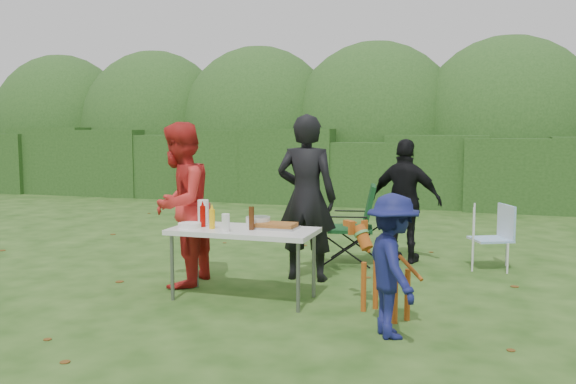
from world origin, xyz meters
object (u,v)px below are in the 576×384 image
(child, at_px, (393,266))
(mustard_bottle, at_px, (212,219))
(person_red_jacket, at_px, (180,204))
(dog, at_px, (385,273))
(person_cook, at_px, (306,198))
(beer_bottle, at_px, (252,218))
(camping_chair, at_px, (350,224))
(lawn_chair, at_px, (490,237))
(ketchup_bottle, at_px, (203,216))
(folding_table, at_px, (243,234))
(person_black_puffy, at_px, (405,201))
(paper_towel_roll, at_px, (203,212))

(child, bearing_deg, mustard_bottle, 46.25)
(person_red_jacket, bearing_deg, dog, 75.90)
(person_cook, bearing_deg, person_red_jacket, 27.48)
(beer_bottle, bearing_deg, person_red_jacket, 161.06)
(camping_chair, relative_size, lawn_chair, 1.28)
(ketchup_bottle, bearing_deg, beer_bottle, -2.61)
(person_cook, distance_m, person_red_jacket, 1.45)
(folding_table, distance_m, person_black_puffy, 2.67)
(dog, relative_size, ketchup_bottle, 4.00)
(person_black_puffy, height_order, ketchup_bottle, person_black_puffy)
(folding_table, relative_size, camping_chair, 1.42)
(dog, xyz_separation_m, camping_chair, (-0.79, 2.10, 0.11))
(person_red_jacket, xyz_separation_m, child, (2.53, -0.98, -0.31))
(person_black_puffy, distance_m, mustard_bottle, 2.92)
(camping_chair, height_order, paper_towel_roll, camping_chair)
(child, height_order, beer_bottle, child)
(person_black_puffy, bearing_deg, child, 105.13)
(dog, height_order, camping_chair, camping_chair)
(lawn_chair, distance_m, ketchup_bottle, 3.70)
(paper_towel_roll, bearing_deg, ketchup_bottle, -65.50)
(person_black_puffy, bearing_deg, folding_table, 69.00)
(child, relative_size, lawn_chair, 1.49)
(folding_table, bearing_deg, dog, -5.03)
(dog, distance_m, lawn_chair, 2.55)
(dog, bearing_deg, person_red_jacket, 28.67)
(folding_table, bearing_deg, beer_bottle, -21.02)
(folding_table, bearing_deg, person_black_puffy, 58.99)
(person_black_puffy, relative_size, lawn_chair, 1.99)
(paper_towel_roll, bearing_deg, mustard_bottle, -49.56)
(ketchup_bottle, bearing_deg, camping_chair, 59.78)
(beer_bottle, bearing_deg, person_black_puffy, 61.44)
(folding_table, xyz_separation_m, person_cook, (0.39, 0.99, 0.28))
(person_cook, xyz_separation_m, mustard_bottle, (-0.70, -1.08, -0.13))
(mustard_bottle, xyz_separation_m, beer_bottle, (0.42, 0.05, 0.02))
(beer_bottle, bearing_deg, folding_table, 158.98)
(dog, bearing_deg, folding_table, 33.92)
(folding_table, bearing_deg, mustard_bottle, -162.82)
(mustard_bottle, height_order, beer_bottle, beer_bottle)
(person_cook, xyz_separation_m, dog, (1.10, -1.12, -0.55))
(person_red_jacket, distance_m, person_black_puffy, 3.01)
(person_black_puffy, distance_m, ketchup_bottle, 2.94)
(lawn_chair, distance_m, mustard_bottle, 3.64)
(ketchup_bottle, bearing_deg, person_cook, 49.86)
(person_black_puffy, bearing_deg, paper_towel_roll, 57.76)
(camping_chair, bearing_deg, folding_table, 58.92)
(beer_bottle, bearing_deg, paper_towel_roll, 161.36)
(ketchup_bottle, bearing_deg, mustard_bottle, -28.86)
(camping_chair, distance_m, lawn_chair, 1.77)
(dog, distance_m, ketchup_bottle, 2.00)
(person_red_jacket, relative_size, paper_towel_roll, 7.09)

